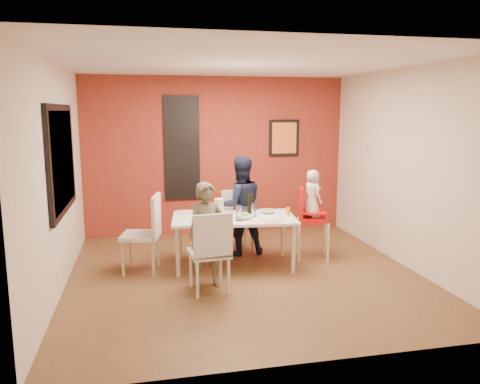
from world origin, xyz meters
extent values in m
plane|color=brown|center=(0.00, 0.00, 0.00)|extent=(4.50, 4.50, 0.00)
cube|color=white|center=(0.00, 0.00, 2.70)|extent=(4.50, 4.50, 0.02)
cube|color=beige|center=(0.00, 2.25, 1.35)|extent=(4.50, 0.02, 2.70)
cube|color=beige|center=(0.00, -2.25, 1.35)|extent=(4.50, 0.02, 2.70)
cube|color=beige|center=(-2.25, 0.00, 1.35)|extent=(0.02, 4.50, 2.70)
cube|color=beige|center=(2.25, 0.00, 1.35)|extent=(0.02, 4.50, 2.70)
cube|color=maroon|center=(0.00, 2.23, 1.35)|extent=(4.50, 0.02, 2.70)
cube|color=black|center=(-2.22, 0.20, 1.55)|extent=(0.05, 1.70, 1.30)
cube|color=black|center=(-2.21, 0.20, 1.55)|extent=(0.02, 1.55, 1.15)
cube|color=silver|center=(-0.60, 2.21, 1.50)|extent=(0.55, 0.03, 1.70)
cube|color=black|center=(-0.60, 2.21, 1.50)|extent=(0.60, 0.03, 1.76)
cube|color=black|center=(1.20, 2.21, 1.65)|extent=(0.54, 0.03, 0.64)
cube|color=orange|center=(1.20, 2.19, 1.65)|extent=(0.44, 0.01, 0.54)
cube|color=white|center=(-0.07, 0.39, 0.67)|extent=(1.76, 1.10, 0.04)
cylinder|color=beige|center=(-0.86, 0.09, 0.33)|extent=(0.06, 0.06, 0.66)
cylinder|color=beige|center=(-0.78, 0.86, 0.33)|extent=(0.06, 0.06, 0.66)
cylinder|color=beige|center=(0.64, -0.08, 0.33)|extent=(0.06, 0.06, 0.66)
cylinder|color=beige|center=(0.73, 0.69, 0.33)|extent=(0.06, 0.06, 0.66)
cube|color=beige|center=(-0.53, -0.46, 0.46)|extent=(0.50, 0.50, 0.05)
cube|color=beige|center=(-0.51, -0.66, 0.72)|extent=(0.46, 0.09, 0.52)
cylinder|color=beige|center=(-0.37, -0.25, 0.22)|extent=(0.04, 0.04, 0.45)
cylinder|color=beige|center=(-0.33, -0.62, 0.22)|extent=(0.04, 0.04, 0.45)
cylinder|color=beige|center=(-0.74, -0.29, 0.22)|extent=(0.04, 0.04, 0.45)
cylinder|color=beige|center=(-0.70, -0.66, 0.22)|extent=(0.04, 0.04, 0.45)
cube|color=white|center=(0.14, 1.09, 0.43)|extent=(0.46, 0.46, 0.05)
cube|color=white|center=(0.12, 1.28, 0.67)|extent=(0.42, 0.08, 0.48)
cylinder|color=tan|center=(-0.02, 0.90, 0.21)|extent=(0.03, 0.03, 0.42)
cylinder|color=tan|center=(-0.05, 1.24, 0.21)|extent=(0.03, 0.03, 0.42)
cylinder|color=tan|center=(0.33, 0.93, 0.21)|extent=(0.03, 0.03, 0.42)
cylinder|color=tan|center=(0.29, 1.27, 0.21)|extent=(0.03, 0.03, 0.42)
cube|color=beige|center=(-1.33, 0.41, 0.49)|extent=(0.57, 0.57, 0.05)
cube|color=beige|center=(-1.11, 0.37, 0.76)|extent=(0.14, 0.48, 0.55)
cylinder|color=tan|center=(-1.48, 0.65, 0.24)|extent=(0.04, 0.04, 0.47)
cylinder|color=tan|center=(-1.09, 0.57, 0.24)|extent=(0.04, 0.04, 0.47)
cylinder|color=tan|center=(-1.56, 0.26, 0.24)|extent=(0.04, 0.04, 0.47)
cylinder|color=tan|center=(-1.17, 0.18, 0.24)|extent=(0.04, 0.04, 0.47)
cube|color=red|center=(1.12, 0.48, 0.59)|extent=(0.45, 0.45, 0.05)
cube|color=red|center=(0.95, 0.53, 0.83)|extent=(0.13, 0.36, 0.43)
cube|color=red|center=(1.12, 0.48, 0.69)|extent=(0.45, 0.45, 0.02)
cylinder|color=beige|center=(1.26, 0.23, 0.28)|extent=(0.03, 0.03, 0.56)
cylinder|color=beige|center=(0.86, 0.34, 0.28)|extent=(0.03, 0.03, 0.56)
cylinder|color=beige|center=(1.37, 0.62, 0.28)|extent=(0.03, 0.03, 0.56)
cylinder|color=beige|center=(0.98, 0.74, 0.28)|extent=(0.03, 0.03, 0.56)
imported|color=brown|center=(-0.53, -0.30, 0.64)|extent=(0.51, 0.37, 1.29)
imported|color=black|center=(0.14, 0.93, 0.73)|extent=(0.74, 0.59, 1.47)
imported|color=beige|center=(1.10, 0.48, 0.96)|extent=(0.31, 0.38, 0.68)
cube|color=white|center=(-0.55, 0.13, 0.70)|extent=(0.28, 0.28, 0.01)
cube|color=silver|center=(-0.06, 0.76, 0.70)|extent=(0.23, 0.23, 0.01)
cube|color=white|center=(0.37, 0.03, 0.70)|extent=(0.27, 0.27, 0.01)
cube|color=white|center=(-0.69, 0.81, 0.70)|extent=(0.26, 0.26, 0.01)
imported|color=white|center=(0.04, 0.24, 0.72)|extent=(0.29, 0.29, 0.05)
imported|color=silver|center=(0.44, 0.52, 0.72)|extent=(0.22, 0.22, 0.05)
cylinder|color=black|center=(0.16, 0.41, 0.85)|extent=(0.08, 0.08, 0.31)
cylinder|color=white|center=(-0.05, 0.16, 0.79)|extent=(0.07, 0.07, 0.20)
cylinder|color=silver|center=(0.20, 0.36, 0.79)|extent=(0.07, 0.07, 0.19)
cylinder|color=white|center=(-0.28, 0.32, 0.83)|extent=(0.12, 0.12, 0.27)
cylinder|color=red|center=(-0.01, 0.39, 0.77)|extent=(0.04, 0.04, 0.15)
cylinder|color=#2C7527|center=(0.18, 0.42, 0.76)|extent=(0.03, 0.03, 0.13)
cylinder|color=brown|center=(0.03, 0.40, 0.76)|extent=(0.03, 0.03, 0.14)
cylinder|color=orange|center=(0.69, 0.34, 0.75)|extent=(0.06, 0.06, 0.11)
camera|label=1|loc=(-1.28, -5.73, 2.12)|focal=35.00mm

